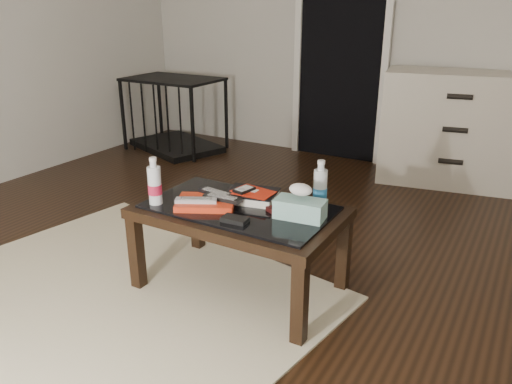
# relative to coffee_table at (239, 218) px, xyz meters

# --- Properties ---
(ground) EXTENTS (5.00, 5.00, 0.00)m
(ground) POSITION_rel_coffee_table_xyz_m (-0.07, 0.05, -0.40)
(ground) COLOR black
(ground) RESTS_ON ground
(doorway) EXTENTS (0.90, 0.08, 2.07)m
(doorway) POSITION_rel_coffee_table_xyz_m (-0.47, 2.51, 0.63)
(doorway) COLOR black
(doorway) RESTS_ON ground
(coffee_table) EXTENTS (1.00, 0.60, 0.46)m
(coffee_table) POSITION_rel_coffee_table_xyz_m (0.00, 0.00, 0.00)
(coffee_table) COLOR black
(coffee_table) RESTS_ON ground
(rug) EXTENTS (2.22, 1.80, 0.01)m
(rug) POSITION_rel_coffee_table_xyz_m (-0.49, -0.35, -0.39)
(rug) COLOR beige
(rug) RESTS_ON ground
(dresser) EXTENTS (1.27, 0.70, 0.90)m
(dresser) POSITION_rel_coffee_table_xyz_m (0.66, 2.28, 0.05)
(dresser) COLOR beige
(dresser) RESTS_ON ground
(pet_crate) EXTENTS (1.05, 0.88, 0.71)m
(pet_crate) POSITION_rel_coffee_table_xyz_m (-1.97, 1.94, -0.17)
(pet_crate) COLOR black
(pet_crate) RESTS_ON ground
(magazines) EXTENTS (0.34, 0.31, 0.03)m
(magazines) POSITION_rel_coffee_table_xyz_m (-0.15, -0.07, 0.08)
(magazines) COLOR red
(magazines) RESTS_ON coffee_table
(remote_silver) EXTENTS (0.20, 0.14, 0.02)m
(remote_silver) POSITION_rel_coffee_table_xyz_m (-0.17, -0.12, 0.11)
(remote_silver) COLOR #A6A5AA
(remote_silver) RESTS_ON magazines
(remote_black_front) EXTENTS (0.20, 0.06, 0.02)m
(remote_black_front) POSITION_rel_coffee_table_xyz_m (-0.07, -0.04, 0.11)
(remote_black_front) COLOR black
(remote_black_front) RESTS_ON magazines
(remote_black_back) EXTENTS (0.20, 0.08, 0.02)m
(remote_black_back) POSITION_rel_coffee_table_xyz_m (-0.14, 0.01, 0.11)
(remote_black_back) COLOR black
(remote_black_back) RESTS_ON magazines
(textbook) EXTENTS (0.29, 0.25, 0.05)m
(textbook) POSITION_rel_coffee_table_xyz_m (0.01, 0.10, 0.09)
(textbook) COLOR black
(textbook) RESTS_ON coffee_table
(dvd_mailers) EXTENTS (0.21, 0.16, 0.01)m
(dvd_mailers) POSITION_rel_coffee_table_xyz_m (0.02, 0.10, 0.11)
(dvd_mailers) COLOR red
(dvd_mailers) RESTS_ON textbook
(ipod) EXTENTS (0.08, 0.11, 0.02)m
(ipod) POSITION_rel_coffee_table_xyz_m (-0.02, 0.07, 0.12)
(ipod) COLOR black
(ipod) RESTS_ON dvd_mailers
(flip_phone) EXTENTS (0.10, 0.08, 0.02)m
(flip_phone) POSITION_rel_coffee_table_xyz_m (0.19, 0.02, 0.08)
(flip_phone) COLOR black
(flip_phone) RESTS_ON coffee_table
(wallet) EXTENTS (0.12, 0.08, 0.02)m
(wallet) POSITION_rel_coffee_table_xyz_m (0.08, -0.17, 0.07)
(wallet) COLOR black
(wallet) RESTS_ON coffee_table
(water_bottle_left) EXTENTS (0.08, 0.08, 0.24)m
(water_bottle_left) POSITION_rel_coffee_table_xyz_m (-0.38, -0.18, 0.18)
(water_bottle_left) COLOR white
(water_bottle_left) RESTS_ON coffee_table
(water_bottle_right) EXTENTS (0.08, 0.08, 0.24)m
(water_bottle_right) POSITION_rel_coffee_table_xyz_m (0.34, 0.19, 0.18)
(water_bottle_right) COLOR silver
(water_bottle_right) RESTS_ON coffee_table
(tissue_box) EXTENTS (0.24, 0.15, 0.09)m
(tissue_box) POSITION_rel_coffee_table_xyz_m (0.32, 0.02, 0.11)
(tissue_box) COLOR #227D7A
(tissue_box) RESTS_ON coffee_table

